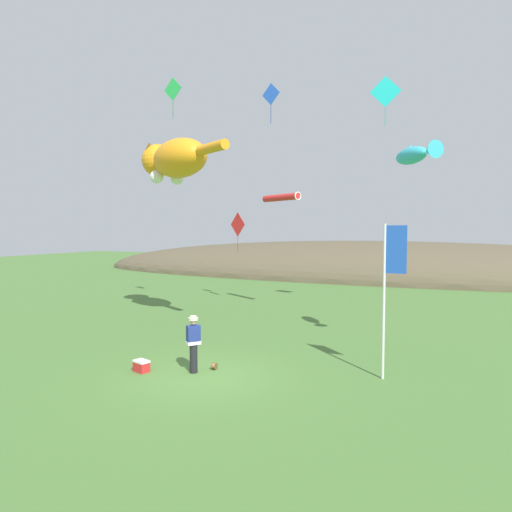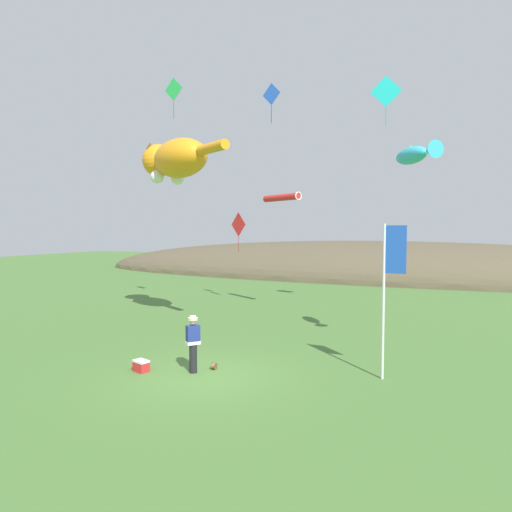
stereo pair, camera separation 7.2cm
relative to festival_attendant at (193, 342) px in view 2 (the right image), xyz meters
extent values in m
plane|color=#477033|center=(0.44, -0.21, -0.95)|extent=(120.00, 120.00, 0.00)
ellipsoid|color=brown|center=(0.44, 31.74, -0.95)|extent=(61.14, 15.92, 6.68)
ellipsoid|color=brown|center=(-13.07, 28.43, -0.95)|extent=(23.57, 6.42, 3.37)
cylinder|color=black|center=(0.00, 0.00, -0.51)|extent=(0.24, 0.24, 0.88)
cube|color=navy|center=(0.00, 0.00, 0.23)|extent=(0.44, 0.46, 0.60)
cube|color=white|center=(0.00, 0.00, -0.01)|extent=(0.47, 0.49, 0.10)
sphere|color=tan|center=(0.00, 0.00, 0.64)|extent=(0.20, 0.20, 0.20)
cylinder|color=#B2AD99|center=(0.00, 0.00, 0.73)|extent=(0.30, 0.30, 0.09)
cylinder|color=#B2AD99|center=(0.00, 0.00, 0.79)|extent=(0.20, 0.20, 0.07)
cylinder|color=olive|center=(0.43, 0.54, -0.84)|extent=(0.11, 0.17, 0.17)
cylinder|color=brown|center=(0.38, 0.54, -0.84)|extent=(0.02, 0.22, 0.22)
cylinder|color=brown|center=(0.49, 0.54, -0.84)|extent=(0.02, 0.22, 0.22)
cube|color=red|center=(-1.54, -0.57, -0.80)|extent=(0.55, 0.45, 0.30)
cube|color=white|center=(-1.54, -0.57, -0.62)|extent=(0.56, 0.46, 0.06)
cylinder|color=silver|center=(5.44, 1.78, 1.35)|extent=(0.08, 0.08, 4.60)
cube|color=#1E4CB2|center=(5.76, 1.78, 2.90)|extent=(0.60, 0.03, 1.40)
ellipsoid|color=orange|center=(-4.25, 5.83, 6.70)|extent=(4.16, 3.48, 1.76)
ellipsoid|color=white|center=(-4.40, 5.91, 6.38)|extent=(2.61, 2.09, 0.97)
sphere|color=orange|center=(-6.24, 6.93, 6.87)|extent=(1.58, 1.58, 1.58)
cone|color=#55330A|center=(-6.45, 6.56, 7.45)|extent=(0.76, 0.76, 0.53)
cone|color=#55330A|center=(-6.03, 7.31, 7.45)|extent=(0.76, 0.76, 0.53)
sphere|color=white|center=(-5.63, 5.99, 5.95)|extent=(0.63, 0.63, 0.63)
sphere|color=white|center=(-5.12, 6.92, 5.95)|extent=(0.63, 0.63, 0.63)
cylinder|color=orange|center=(-1.80, 4.46, 6.79)|extent=(1.89, 1.31, 0.42)
ellipsoid|color=#33B2CC|center=(5.85, 4.82, 6.02)|extent=(1.51, 1.69, 0.58)
cone|color=#33B2CC|center=(6.52, 3.95, 6.02)|extent=(0.79, 0.78, 0.58)
cone|color=#33B2CC|center=(5.82, 4.86, 6.27)|extent=(0.38, 0.38, 0.27)
sphere|color=black|center=(5.68, 5.37, 6.07)|extent=(0.14, 0.14, 0.14)
cylinder|color=red|center=(-1.32, 11.07, 5.17)|extent=(2.61, 1.77, 0.36)
torus|color=white|center=(-0.10, 10.34, 5.17)|extent=(0.28, 0.41, 0.44)
cube|color=blue|center=(-1.23, 9.41, 10.16)|extent=(1.04, 0.28, 1.07)
cylinder|color=black|center=(-1.23, 9.43, 10.16)|extent=(0.70, 0.19, 0.02)
cube|color=#1A3E97|center=(-1.23, 9.41, 9.18)|extent=(0.03, 0.02, 0.90)
cube|color=red|center=(-4.59, 12.52, 3.77)|extent=(1.27, 0.71, 1.44)
cylinder|color=black|center=(-4.59, 12.54, 3.77)|extent=(0.86, 0.48, 0.02)
cube|color=maroon|center=(-4.59, 12.52, 2.60)|extent=(0.03, 0.02, 0.90)
cube|color=green|center=(-6.29, 8.39, 10.74)|extent=(1.19, 0.21, 1.20)
cylinder|color=black|center=(-6.29, 8.40, 10.74)|extent=(0.80, 0.14, 0.02)
cube|color=#1A7C35|center=(-6.29, 8.39, 9.69)|extent=(0.03, 0.01, 0.90)
cube|color=#19BFBF|center=(4.05, 11.17, 10.14)|extent=(1.48, 0.23, 1.49)
cylinder|color=black|center=(4.05, 11.18, 10.14)|extent=(0.99, 0.16, 0.02)
cube|color=#118585|center=(4.05, 11.17, 8.94)|extent=(0.03, 0.01, 0.90)
camera|label=1|loc=(7.35, -11.92, 3.49)|focal=32.00mm
camera|label=2|loc=(7.42, -11.89, 3.49)|focal=32.00mm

